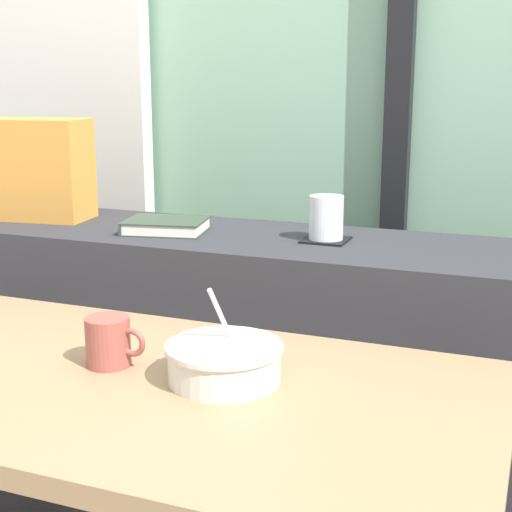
# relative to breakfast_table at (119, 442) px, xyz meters

# --- Properties ---
(outdoor_backdrop) EXTENTS (4.80, 0.08, 2.80)m
(outdoor_backdrop) POSITION_rel_breakfast_table_xyz_m (0.01, 1.18, 0.78)
(outdoor_backdrop) COLOR #84B293
(outdoor_backdrop) RESTS_ON ground
(curtain_left_panel) EXTENTS (0.56, 0.06, 2.50)m
(curtain_left_panel) POSITION_rel_breakfast_table_xyz_m (-0.82, 1.08, 0.63)
(curtain_left_panel) COLOR silver
(curtain_left_panel) RESTS_ON ground
(window_divider_post) EXTENTS (0.07, 0.05, 2.60)m
(window_divider_post) POSITION_rel_breakfast_table_xyz_m (0.23, 1.11, 0.68)
(window_divider_post) COLOR black
(window_divider_post) RESTS_ON ground
(dark_console_ledge) EXTENTS (2.80, 0.40, 0.85)m
(dark_console_ledge) POSITION_rel_breakfast_table_xyz_m (0.01, 0.61, -0.19)
(dark_console_ledge) COLOR #2D2D33
(dark_console_ledge) RESTS_ON ground
(breakfast_table) EXTENTS (1.24, 0.61, 0.74)m
(breakfast_table) POSITION_rel_breakfast_table_xyz_m (0.00, 0.00, 0.00)
(breakfast_table) COLOR #826849
(breakfast_table) RESTS_ON ground
(coaster_square) EXTENTS (0.10, 0.10, 0.00)m
(coaster_square) POSITION_rel_breakfast_table_xyz_m (0.17, 0.62, 0.24)
(coaster_square) COLOR black
(coaster_square) RESTS_ON dark_console_ledge
(juice_glass) EXTENTS (0.08, 0.08, 0.10)m
(juice_glass) POSITION_rel_breakfast_table_xyz_m (0.17, 0.62, 0.28)
(juice_glass) COLOR white
(juice_glass) RESTS_ON coaster_square
(closed_book) EXTENTS (0.21, 0.18, 0.03)m
(closed_book) POSITION_rel_breakfast_table_xyz_m (-0.22, 0.58, 0.25)
(closed_book) COLOR #334233
(closed_book) RESTS_ON dark_console_ledge
(throw_pillow) EXTENTS (0.34, 0.18, 0.26)m
(throw_pillow) POSITION_rel_breakfast_table_xyz_m (-0.64, 0.61, 0.36)
(throw_pillow) COLOR #D18938
(throw_pillow) RESTS_ON dark_console_ledge
(soup_bowl) EXTENTS (0.19, 0.19, 0.16)m
(soup_bowl) POSITION_rel_breakfast_table_xyz_m (0.17, 0.05, 0.15)
(soup_bowl) COLOR silver
(soup_bowl) RESTS_ON breakfast_table
(ceramic_mug) EXTENTS (0.11, 0.08, 0.08)m
(ceramic_mug) POSITION_rel_breakfast_table_xyz_m (-0.03, 0.04, 0.16)
(ceramic_mug) COLOR #9E4C42
(ceramic_mug) RESTS_ON breakfast_table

